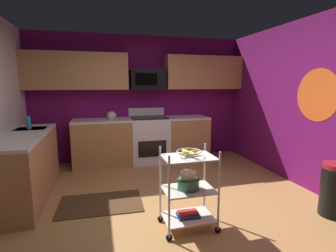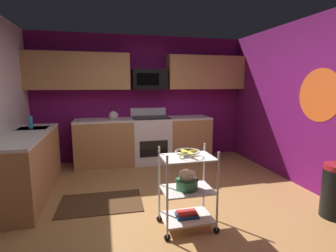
# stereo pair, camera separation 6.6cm
# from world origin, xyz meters

# --- Properties ---
(floor) EXTENTS (4.40, 4.80, 0.04)m
(floor) POSITION_xyz_m (0.00, 0.00, -0.02)
(floor) COLOR #A87542
(floor) RESTS_ON ground
(wall_back) EXTENTS (4.52, 0.06, 2.60)m
(wall_back) POSITION_xyz_m (0.00, 2.43, 1.30)
(wall_back) COLOR #6B1156
(wall_back) RESTS_ON ground
(wall_right) EXTENTS (0.06, 4.80, 2.60)m
(wall_right) POSITION_xyz_m (2.23, 0.00, 1.30)
(wall_right) COLOR #6B1156
(wall_right) RESTS_ON ground
(wall_flower_decal) EXTENTS (0.00, 0.77, 0.77)m
(wall_flower_decal) POSITION_xyz_m (2.20, -0.00, 1.45)
(wall_flower_decal) COLOR #E5591E
(counter_run) EXTENTS (3.58, 2.50, 0.92)m
(counter_run) POSITION_xyz_m (-0.79, 1.59, 0.46)
(counter_run) COLOR #B27F4C
(counter_run) RESTS_ON ground
(oven_range) EXTENTS (0.76, 0.65, 1.10)m
(oven_range) POSITION_xyz_m (0.13, 2.10, 0.48)
(oven_range) COLOR white
(oven_range) RESTS_ON ground
(upper_cabinets) EXTENTS (4.40, 0.33, 0.70)m
(upper_cabinets) POSITION_xyz_m (-0.03, 2.23, 1.85)
(upper_cabinets) COLOR #B27F4C
(microwave) EXTENTS (0.70, 0.39, 0.40)m
(microwave) POSITION_xyz_m (0.13, 2.21, 1.70)
(microwave) COLOR black
(rolling_cart) EXTENTS (0.62, 0.41, 0.91)m
(rolling_cart) POSITION_xyz_m (0.07, -0.49, 0.45)
(rolling_cart) COLOR silver
(rolling_cart) RESTS_ON ground
(fruit_bowl) EXTENTS (0.27, 0.27, 0.07)m
(fruit_bowl) POSITION_xyz_m (0.07, -0.49, 0.88)
(fruit_bowl) COLOR silver
(fruit_bowl) RESTS_ON rolling_cart
(mixing_bowl_large) EXTENTS (0.25, 0.25, 0.11)m
(mixing_bowl_large) POSITION_xyz_m (0.07, -0.49, 0.52)
(mixing_bowl_large) COLOR #387F4C
(mixing_bowl_large) RESTS_ON rolling_cart
(mixing_bowl_small) EXTENTS (0.18, 0.18, 0.08)m
(mixing_bowl_small) POSITION_xyz_m (0.07, -0.49, 0.62)
(mixing_bowl_small) COLOR silver
(mixing_bowl_small) RESTS_ON rolling_cart
(book_stack) EXTENTS (0.26, 0.17, 0.06)m
(book_stack) POSITION_xyz_m (0.07, -0.49, 0.16)
(book_stack) COLOR #1E4C8C
(book_stack) RESTS_ON rolling_cart
(kettle) EXTENTS (0.21, 0.18, 0.26)m
(kettle) POSITION_xyz_m (-0.62, 2.10, 1.00)
(kettle) COLOR beige
(kettle) RESTS_ON counter_run
(dish_soap_bottle) EXTENTS (0.06, 0.06, 0.20)m
(dish_soap_bottle) POSITION_xyz_m (-1.91, 1.29, 1.02)
(dish_soap_bottle) COLOR #2D8CBF
(dish_soap_bottle) RESTS_ON counter_run
(trash_can) EXTENTS (0.34, 0.42, 0.66)m
(trash_can) POSITION_xyz_m (1.90, -0.71, 0.33)
(trash_can) COLOR black
(trash_can) RESTS_ON ground
(floor_rug) EXTENTS (1.12, 0.74, 0.01)m
(floor_rug) POSITION_xyz_m (-0.88, 0.35, 0.01)
(floor_rug) COLOR #472D19
(floor_rug) RESTS_ON ground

